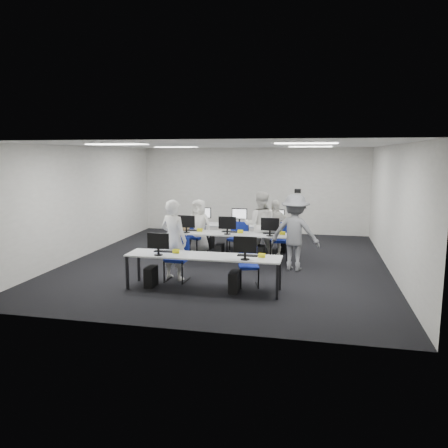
% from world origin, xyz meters
% --- Properties ---
extents(room, '(9.00, 9.02, 3.00)m').
position_xyz_m(room, '(0.00, 0.00, 1.50)').
color(room, black).
rests_on(room, ground).
extents(ceiling_panels, '(5.20, 4.60, 0.02)m').
position_xyz_m(ceiling_panels, '(0.00, 0.00, 2.98)').
color(ceiling_panels, white).
rests_on(ceiling_panels, room).
extents(desk_front, '(3.20, 0.70, 0.73)m').
position_xyz_m(desk_front, '(0.00, -2.40, 0.68)').
color(desk_front, '#B2B5B7').
rests_on(desk_front, ground).
extents(desk_mid, '(3.20, 0.70, 0.73)m').
position_xyz_m(desk_mid, '(0.00, 0.20, 0.68)').
color(desk_mid, '#B2B5B7').
rests_on(desk_mid, ground).
extents(desk_back, '(3.20, 0.70, 0.73)m').
position_xyz_m(desk_back, '(0.00, 1.60, 0.68)').
color(desk_back, '#B2B5B7').
rests_on(desk_back, ground).
extents(equipment_front, '(2.51, 0.41, 1.19)m').
position_xyz_m(equipment_front, '(-0.19, -2.42, 0.36)').
color(equipment_front, navy).
rests_on(equipment_front, desk_front).
extents(equipment_mid, '(2.91, 0.41, 1.19)m').
position_xyz_m(equipment_mid, '(-0.19, 0.18, 0.36)').
color(equipment_mid, white).
rests_on(equipment_mid, desk_mid).
extents(equipment_back, '(2.91, 0.41, 1.19)m').
position_xyz_m(equipment_back, '(0.19, 1.62, 0.36)').
color(equipment_back, white).
rests_on(equipment_back, desk_back).
extents(chair_0, '(0.49, 0.53, 0.95)m').
position_xyz_m(chair_0, '(-0.74, -1.88, 0.30)').
color(chair_0, navy).
rests_on(chair_0, ground).
extents(chair_1, '(0.50, 0.53, 0.83)m').
position_xyz_m(chair_1, '(0.87, -1.94, 0.26)').
color(chair_1, navy).
rests_on(chair_1, ground).
extents(chair_2, '(0.55, 0.58, 0.88)m').
position_xyz_m(chair_2, '(-1.10, 0.88, 0.28)').
color(chair_2, navy).
rests_on(chair_2, ground).
extents(chair_3, '(0.59, 0.62, 0.93)m').
position_xyz_m(chair_3, '(0.16, 0.69, 0.29)').
color(chair_3, navy).
rests_on(chair_3, ground).
extents(chair_4, '(0.51, 0.55, 0.96)m').
position_xyz_m(chair_4, '(1.27, 0.70, 0.30)').
color(chair_4, navy).
rests_on(chair_4, ground).
extents(chair_5, '(0.47, 0.50, 0.90)m').
position_xyz_m(chair_5, '(-1.27, 1.02, 0.28)').
color(chair_5, navy).
rests_on(chair_5, ground).
extents(chair_6, '(0.57, 0.60, 0.92)m').
position_xyz_m(chair_6, '(0.07, 1.09, 0.29)').
color(chair_6, navy).
rests_on(chair_6, ground).
extents(chair_7, '(0.54, 0.56, 0.86)m').
position_xyz_m(chair_7, '(1.12, 1.07, 0.27)').
color(chair_7, navy).
rests_on(chair_7, ground).
extents(handbag, '(0.39, 0.31, 0.28)m').
position_xyz_m(handbag, '(-1.24, 0.26, 0.87)').
color(handbag, '#9B7050').
rests_on(handbag, desk_mid).
extents(student_0, '(0.76, 0.62, 1.80)m').
position_xyz_m(student_0, '(-0.84, -1.78, 0.90)').
color(student_0, white).
rests_on(student_0, ground).
extents(student_1, '(0.93, 0.76, 1.80)m').
position_xyz_m(student_1, '(0.77, 0.66, 0.90)').
color(student_1, white).
rests_on(student_1, ground).
extents(student_2, '(0.80, 0.58, 1.52)m').
position_xyz_m(student_2, '(-1.01, 0.90, 0.76)').
color(student_2, white).
rests_on(student_2, ground).
extents(student_3, '(0.94, 0.44, 1.56)m').
position_xyz_m(student_3, '(1.13, 0.90, 0.78)').
color(student_3, white).
rests_on(student_3, ground).
extents(photographer, '(1.29, 0.89, 1.84)m').
position_xyz_m(photographer, '(1.75, -0.40, 0.92)').
color(photographer, slate).
rests_on(photographer, ground).
extents(dslr_camera, '(0.17, 0.20, 0.10)m').
position_xyz_m(dslr_camera, '(1.78, -0.22, 1.90)').
color(dslr_camera, black).
rests_on(dslr_camera, photographer).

